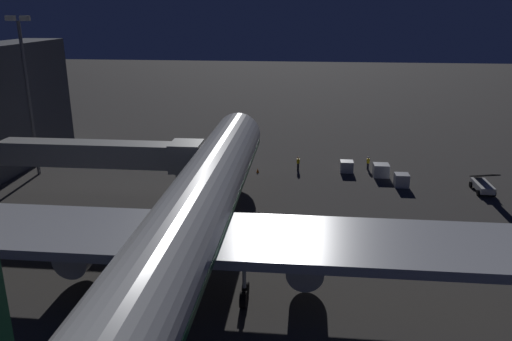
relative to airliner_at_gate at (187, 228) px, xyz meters
name	(u,v)px	position (x,y,z in m)	size (l,w,h in m)	color
ground_plane	(212,239)	(0.00, -9.18, -5.32)	(320.00, 320.00, 0.00)	#383533
airliner_at_gate	(187,228)	(0.00, 0.00, 0.00)	(50.46, 60.40, 19.25)	silver
jet_bridge	(116,155)	(11.76, -17.26, 0.10)	(21.88, 3.40, 6.95)	#9E9E99
apron_floodlight_mast	(27,87)	(25.50, -25.75, 5.81)	(2.90, 0.50, 19.35)	#59595E
belt_loader	(483,185)	(-28.65, -24.70, -4.48)	(1.96, 6.93, 3.24)	silver
baggage_container_near_belt	(381,170)	(-17.75, -29.17, -4.52)	(1.90, 1.79, 1.60)	#B7BABF
baggage_container_mid_row	(402,180)	(-19.68, -25.61, -4.55)	(1.62, 1.58, 1.56)	#B7BABF
baggage_container_far_row	(347,166)	(-13.59, -30.58, -4.60)	(1.64, 1.53, 1.45)	#B7BABF
ground_crew_near_nose_gear	(368,162)	(-16.45, -32.00, -4.37)	(0.40, 0.40, 1.73)	black
ground_crew_marshaller_fwd	(298,163)	(-7.34, -30.76, -4.34)	(0.40, 0.40, 1.79)	black
traffic_cone_nose_port	(258,170)	(-2.20, -29.22, -5.05)	(0.36, 0.36, 0.55)	orange
traffic_cone_nose_starboard	(224,169)	(2.20, -29.22, -5.05)	(0.36, 0.36, 0.55)	orange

